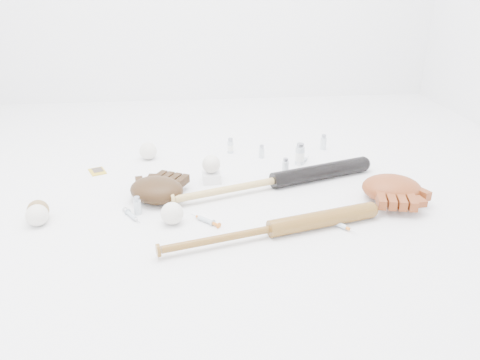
{
  "coord_description": "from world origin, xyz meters",
  "views": [
    {
      "loc": [
        -0.13,
        -1.66,
        0.8
      ],
      "look_at": [
        0.05,
        -0.01,
        0.06
      ],
      "focal_mm": 35.0,
      "sensor_mm": 36.0,
      "label": 1
    }
  ],
  "objects": [
    {
      "name": "vial_3",
      "position": [
        0.35,
        0.27,
        0.05
      ],
      "size": [
        0.04,
        0.04,
        0.1
      ],
      "primitive_type": "cylinder",
      "color": "silver",
      "rests_on": "ground"
    },
    {
      "name": "vial_1",
      "position": [
        0.19,
        0.37,
        0.03
      ],
      "size": [
        0.02,
        0.02,
        0.06
      ],
      "primitive_type": "cylinder",
      "color": "silver",
      "rests_on": "ground"
    },
    {
      "name": "baseball_upper",
      "position": [
        -0.34,
        0.41,
        0.04
      ],
      "size": [
        0.08,
        0.08,
        0.08
      ],
      "primitive_type": "sphere",
      "color": "silver",
      "rests_on": "ground"
    },
    {
      "name": "vial_4",
      "position": [
        -0.34,
        -0.14,
        0.03
      ],
      "size": [
        0.03,
        0.03,
        0.07
      ],
      "primitive_type": "cylinder",
      "color": "silver",
      "rests_on": "ground"
    },
    {
      "name": "syringe_3",
      "position": [
        0.35,
        -0.3,
        0.01
      ],
      "size": [
        0.12,
        0.14,
        0.02
      ],
      "primitive_type": null,
      "rotation": [
        0.0,
        0.0,
        -0.92
      ],
      "color": "#ADBCC6",
      "rests_on": "ground"
    },
    {
      "name": "bat_wood",
      "position": [
        0.12,
        -0.34,
        0.03
      ],
      "size": [
        0.8,
        0.26,
        0.06
      ],
      "primitive_type": null,
      "rotation": [
        0.0,
        0.0,
        0.25
      ],
      "color": "brown",
      "rests_on": "ground"
    },
    {
      "name": "baseball_aged",
      "position": [
        -0.68,
        -0.15,
        0.04
      ],
      "size": [
        0.07,
        0.07,
        0.07
      ],
      "primitive_type": "sphere",
      "color": "olive",
      "rests_on": "ground"
    },
    {
      "name": "baseball_on_pedestal",
      "position": [
        -0.06,
        0.12,
        0.08
      ],
      "size": [
        0.08,
        0.08,
        0.08
      ],
      "primitive_type": "sphere",
      "color": "silver",
      "rests_on": "pedestal"
    },
    {
      "name": "baseball_left",
      "position": [
        -0.67,
        -0.18,
        0.04
      ],
      "size": [
        0.08,
        0.08,
        0.08
      ],
      "primitive_type": "sphere",
      "color": "silver",
      "rests_on": "ground"
    },
    {
      "name": "bat_dark",
      "position": [
        0.19,
        0.03,
        0.03
      ],
      "size": [
        0.89,
        0.35,
        0.07
      ],
      "primitive_type": null,
      "rotation": [
        0.0,
        0.0,
        0.32
      ],
      "color": "black",
      "rests_on": "ground"
    },
    {
      "name": "syringe_2",
      "position": [
        0.37,
        0.29,
        0.01
      ],
      "size": [
        0.1,
        0.12,
        0.02
      ],
      "primitive_type": null,
      "rotation": [
        0.0,
        0.0,
        0.95
      ],
      "color": "#ADBCC6",
      "rests_on": "ground"
    },
    {
      "name": "glove_tan",
      "position": [
        0.62,
        -0.12,
        0.05
      ],
      "size": [
        0.32,
        0.32,
        0.1
      ],
      "primitive_type": null,
      "rotation": [
        0.0,
        0.0,
        2.9
      ],
      "color": "brown",
      "rests_on": "ground"
    },
    {
      "name": "glove_dark",
      "position": [
        -0.28,
        -0.03,
        0.05
      ],
      "size": [
        0.34,
        0.34,
        0.09
      ],
      "primitive_type": null,
      "rotation": [
        0.0,
        0.0,
        -0.49
      ],
      "color": "#321E0D",
      "rests_on": "ground"
    },
    {
      "name": "vial_2",
      "position": [
        0.26,
        0.17,
        0.04
      ],
      "size": [
        0.03,
        0.03,
        0.07
      ],
      "primitive_type": "cylinder",
      "color": "silver",
      "rests_on": "ground"
    },
    {
      "name": "syringe_1",
      "position": [
        -0.1,
        -0.23,
        0.01
      ],
      "size": [
        0.12,
        0.12,
        0.02
      ],
      "primitive_type": null,
      "rotation": [
        0.0,
        0.0,
        2.36
      ],
      "color": "#ADBCC6",
      "rests_on": "ground"
    },
    {
      "name": "pedestal",
      "position": [
        -0.06,
        0.12,
        0.02
      ],
      "size": [
        0.08,
        0.08,
        0.04
      ],
      "primitive_type": "cube",
      "rotation": [
        0.0,
        0.0,
        0.05
      ],
      "color": "white",
      "rests_on": "ground"
    },
    {
      "name": "syringe_0",
      "position": [
        -0.36,
        -0.16,
        0.01
      ],
      "size": [
        0.09,
        0.13,
        0.02
      ],
      "primitive_type": null,
      "rotation": [
        0.0,
        0.0,
        -1.02
      ],
      "color": "#ADBCC6",
      "rests_on": "ground"
    },
    {
      "name": "trading_card",
      "position": [
        -0.55,
        0.27,
        0.0
      ],
      "size": [
        0.09,
        0.1,
        0.0
      ],
      "primitive_type": "cube",
      "rotation": [
        0.0,
        0.0,
        0.41
      ],
      "color": "gold",
      "rests_on": "ground"
    },
    {
      "name": "baseball_mid",
      "position": [
        -0.21,
        -0.22,
        0.04
      ],
      "size": [
        0.08,
        0.08,
        0.08
      ],
      "primitive_type": "sphere",
      "color": "silver",
      "rests_on": "ground"
    },
    {
      "name": "vial_5",
      "position": [
        0.51,
        0.45,
        0.04
      ],
      "size": [
        0.03,
        0.03,
        0.08
      ],
      "primitive_type": "cylinder",
      "color": "silver",
      "rests_on": "ground"
    },
    {
      "name": "vial_0",
      "position": [
        0.05,
        0.45,
        0.04
      ],
      "size": [
        0.03,
        0.03,
        0.07
      ],
      "primitive_type": "cylinder",
      "color": "silver",
      "rests_on": "ground"
    }
  ]
}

